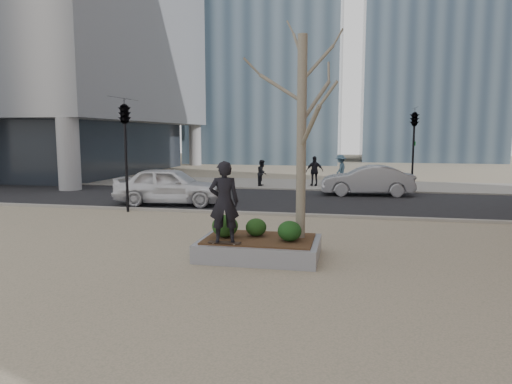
% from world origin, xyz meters
% --- Properties ---
extents(ground, '(120.00, 120.00, 0.00)m').
position_xyz_m(ground, '(0.00, 0.00, 0.00)').
color(ground, gray).
rests_on(ground, ground).
extents(street, '(60.00, 8.00, 0.02)m').
position_xyz_m(street, '(0.00, 10.00, 0.01)').
color(street, black).
rests_on(street, ground).
extents(far_sidewalk, '(60.00, 6.00, 0.02)m').
position_xyz_m(far_sidewalk, '(0.00, 17.00, 0.01)').
color(far_sidewalk, gray).
rests_on(far_sidewalk, ground).
extents(planter, '(3.00, 2.00, 0.45)m').
position_xyz_m(planter, '(1.00, 0.00, 0.23)').
color(planter, gray).
rests_on(planter, ground).
extents(planter_mulch, '(2.70, 1.70, 0.04)m').
position_xyz_m(planter_mulch, '(1.00, 0.00, 0.47)').
color(planter_mulch, '#382314').
rests_on(planter_mulch, planter).
extents(sycamore_tree, '(2.80, 2.80, 6.60)m').
position_xyz_m(sycamore_tree, '(2.00, 0.30, 3.79)').
color(sycamore_tree, gray).
rests_on(sycamore_tree, planter_mulch).
extents(shrub_left, '(0.67, 0.67, 0.57)m').
position_xyz_m(shrub_left, '(0.12, -0.06, 0.77)').
color(shrub_left, '#123B15').
rests_on(shrub_left, planter_mulch).
extents(shrub_middle, '(0.54, 0.54, 0.46)m').
position_xyz_m(shrub_middle, '(0.87, 0.21, 0.72)').
color(shrub_middle, '#183711').
rests_on(shrub_middle, planter_mulch).
extents(shrub_right, '(0.59, 0.59, 0.50)m').
position_xyz_m(shrub_right, '(1.79, -0.17, 0.74)').
color(shrub_right, '#123A14').
rests_on(shrub_right, planter_mulch).
extents(skateboard, '(0.78, 0.20, 0.08)m').
position_xyz_m(skateboard, '(0.29, -0.73, 0.49)').
color(skateboard, black).
rests_on(skateboard, planter).
extents(skateboarder, '(0.81, 0.64, 1.95)m').
position_xyz_m(skateboarder, '(0.29, -0.73, 1.50)').
color(skateboarder, black).
rests_on(skateboarder, skateboard).
extents(police_car, '(4.98, 2.36, 1.64)m').
position_xyz_m(police_car, '(-4.53, 7.68, 0.84)').
color(police_car, silver).
rests_on(police_car, street).
extents(car_silver, '(4.65, 1.88, 1.50)m').
position_xyz_m(car_silver, '(4.07, 12.55, 0.77)').
color(car_silver, gray).
rests_on(car_silver, street).
extents(pedestrian_a, '(0.64, 0.79, 1.54)m').
position_xyz_m(pedestrian_a, '(-1.92, 15.58, 0.80)').
color(pedestrian_a, black).
rests_on(pedestrian_a, far_sidewalk).
extents(pedestrian_b, '(0.98, 1.31, 1.81)m').
position_xyz_m(pedestrian_b, '(2.64, 17.68, 0.93)').
color(pedestrian_b, '#3C576C').
rests_on(pedestrian_b, far_sidewalk).
extents(pedestrian_c, '(1.12, 0.71, 1.77)m').
position_xyz_m(pedestrian_c, '(1.15, 16.14, 0.91)').
color(pedestrian_c, black).
rests_on(pedestrian_c, far_sidewalk).
extents(traffic_light_near, '(0.60, 2.48, 4.50)m').
position_xyz_m(traffic_light_near, '(-5.50, 5.60, 2.25)').
color(traffic_light_near, black).
rests_on(traffic_light_near, ground).
extents(traffic_light_far, '(0.60, 2.48, 4.50)m').
position_xyz_m(traffic_light_far, '(6.50, 14.60, 2.25)').
color(traffic_light_far, black).
rests_on(traffic_light_far, ground).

